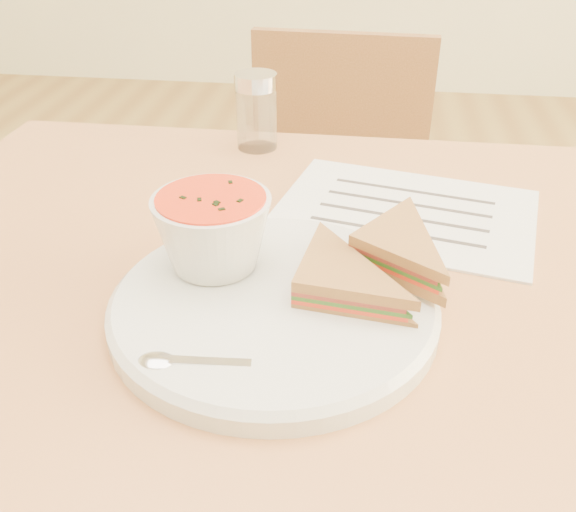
% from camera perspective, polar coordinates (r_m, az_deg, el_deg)
% --- Properties ---
extents(dining_table, '(1.00, 0.70, 0.75)m').
position_cam_1_polar(dining_table, '(0.90, 3.10, -21.16)').
color(dining_table, '#9E6131').
rests_on(dining_table, floor).
extents(chair_far, '(0.38, 0.38, 0.81)m').
position_cam_1_polar(chair_far, '(1.30, 3.44, -0.14)').
color(chair_far, brown).
rests_on(chair_far, floor).
extents(plate, '(0.36, 0.36, 0.02)m').
position_cam_1_polar(plate, '(0.57, -1.27, -4.57)').
color(plate, silver).
rests_on(plate, dining_table).
extents(soup_bowl, '(0.14, 0.14, 0.07)m').
position_cam_1_polar(soup_bowl, '(0.59, -6.66, 1.84)').
color(soup_bowl, silver).
rests_on(soup_bowl, plate).
extents(sandwich_half_a, '(0.12, 0.12, 0.03)m').
position_cam_1_polar(sandwich_half_a, '(0.54, 0.27, -3.75)').
color(sandwich_half_a, '#A67C3A').
rests_on(sandwich_half_a, plate).
extents(sandwich_half_b, '(0.14, 0.14, 0.03)m').
position_cam_1_polar(sandwich_half_b, '(0.58, 5.35, 0.53)').
color(sandwich_half_b, '#A67C3A').
rests_on(sandwich_half_b, plate).
extents(spoon, '(0.15, 0.04, 0.01)m').
position_cam_1_polar(spoon, '(0.50, -6.53, -9.45)').
color(spoon, silver).
rests_on(spoon, plate).
extents(paper_menu, '(0.32, 0.27, 0.00)m').
position_cam_1_polar(paper_menu, '(0.75, 10.33, 3.90)').
color(paper_menu, white).
rests_on(paper_menu, dining_table).
extents(condiment_shaker, '(0.06, 0.06, 0.10)m').
position_cam_1_polar(condiment_shaker, '(0.90, -2.82, 12.72)').
color(condiment_shaker, silver).
rests_on(condiment_shaker, dining_table).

